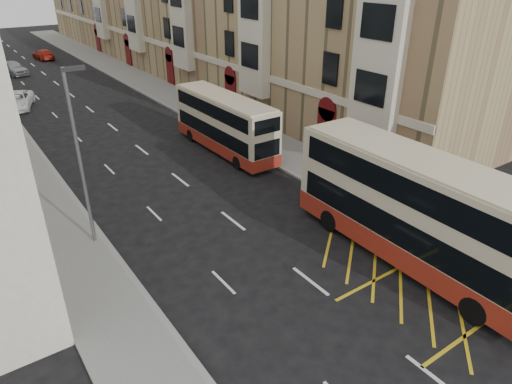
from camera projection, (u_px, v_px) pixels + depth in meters
ground at (386, 340)px, 15.96m from camera, size 200.00×200.00×0.00m
pavement_right at (190, 104)px, 41.96m from camera, size 4.00×120.00×0.15m
pavement_left at (5, 138)px, 34.04m from camera, size 3.00×120.00×0.15m
kerb_right at (170, 108)px, 40.94m from camera, size 0.25×120.00×0.15m
kerb_left at (27, 134)px, 34.81m from camera, size 0.25×120.00×0.15m
road_markings at (58, 85)px, 48.88m from camera, size 10.00×110.00×0.01m
terrace_right at (177, 3)px, 53.35m from camera, size 10.75×79.00×15.25m
guard_railing at (382, 205)px, 22.97m from camera, size 0.06×6.56×1.01m
street_lamp_near at (79, 151)px, 19.40m from camera, size 0.93×0.18×8.00m
double_decker_front at (418, 212)px, 19.12m from camera, size 3.01×12.16×4.83m
double_decker_rear at (225, 124)px, 30.96m from camera, size 2.31×9.81×3.90m
pedestrian_mid at (491, 222)px, 21.06m from camera, size 0.92×0.71×1.88m
pedestrian_far at (418, 221)px, 21.50m from camera, size 0.94×0.50×1.53m
white_van at (16, 101)px, 40.76m from camera, size 3.91×5.68×1.44m
car_silver at (13, 68)px, 52.82m from camera, size 3.02×5.02×1.60m
car_red at (43, 54)px, 61.29m from camera, size 2.25×4.72×1.33m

